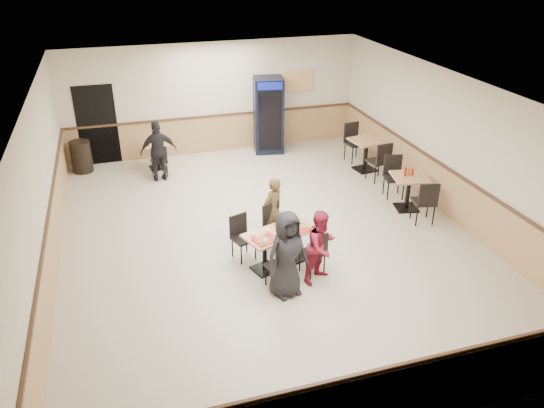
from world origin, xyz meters
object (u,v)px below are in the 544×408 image
object	(u,v)px
diner_woman_left	(287,254)
side_table_near	(409,187)
lone_diner	(159,151)
back_table	(157,152)
trash_bin	(81,157)
main_table	(279,243)
diner_man_opposite	(273,210)
diner_woman_right	(321,246)
side_table_far	(366,150)
pepsi_cooler	(268,115)

from	to	relation	value
diner_woman_left	side_table_near	bearing A→B (deg)	17.24
lone_diner	back_table	distance (m)	0.83
trash_bin	lone_diner	bearing A→B (deg)	-31.04
lone_diner	trash_bin	size ratio (longest dim) A/B	1.87
main_table	side_table_near	world-z (taller)	side_table_near
main_table	diner_man_opposite	distance (m)	0.91
diner_woman_right	side_table_near	world-z (taller)	diner_woman_right
main_table	side_table_near	bearing A→B (deg)	3.11
lone_diner	back_table	size ratio (longest dim) A/B	2.17
main_table	side_table_far	world-z (taller)	side_table_far
back_table	trash_bin	bearing A→B (deg)	169.35
diner_man_opposite	side_table_far	xyz separation A→B (m)	(3.32, 2.71, -0.13)
main_table	diner_man_opposite	size ratio (longest dim) A/B	1.06
diner_woman_left	pepsi_cooler	bearing A→B (deg)	61.42
diner_woman_left	lone_diner	size ratio (longest dim) A/B	1.02
side_table_far	back_table	bearing A→B (deg)	161.77
diner_woman_right	back_table	bearing A→B (deg)	81.73
diner_woman_right	diner_man_opposite	distance (m)	1.57
main_table	lone_diner	bearing A→B (deg)	91.97
main_table	side_table_near	xyz separation A→B (m)	(3.39, 1.32, 0.06)
side_table_near	side_table_far	bearing A→B (deg)	87.86
main_table	diner_woman_left	bearing A→B (deg)	-117.90
diner_woman_right	diner_man_opposite	world-z (taller)	diner_man_opposite
side_table_near	pepsi_cooler	xyz separation A→B (m)	(-1.90, 4.35, 0.51)
diner_woman_left	side_table_near	xyz separation A→B (m)	(3.54, 2.19, -0.25)
diner_woman_left	lone_diner	bearing A→B (deg)	91.04
diner_man_opposite	diner_woman_left	bearing A→B (deg)	49.13
lone_diner	diner_woman_left	bearing A→B (deg)	102.68
side_table_far	trash_bin	size ratio (longest dim) A/B	1.08
side_table_far	side_table_near	bearing A→B (deg)	-92.14
main_table	lone_diner	xyz separation A→B (m)	(-1.65, 4.50, 0.30)
diner_woman_right	side_table_near	xyz separation A→B (m)	(2.84, 1.96, -0.14)
diner_man_opposite	side_table_near	size ratio (longest dim) A/B	1.55
side_table_near	trash_bin	distance (m)	8.13
pepsi_cooler	diner_woman_right	bearing A→B (deg)	-88.49
lone_diner	trash_bin	bearing A→B (deg)	-33.91
diner_woman_left	side_table_far	size ratio (longest dim) A/B	1.76
diner_woman_left	side_table_near	size ratio (longest dim) A/B	1.77
lone_diner	pepsi_cooler	bearing A→B (deg)	-162.51
diner_woman_right	lone_diner	distance (m)	5.59
pepsi_cooler	side_table_near	bearing A→B (deg)	-56.44
lone_diner	back_table	bearing A→B (deg)	-92.88
diner_woman_right	back_table	size ratio (longest dim) A/B	1.92
lone_diner	trash_bin	xyz separation A→B (m)	(-1.86, 1.12, -0.35)
back_table	side_table_far	bearing A→B (deg)	-18.23
side_table_near	side_table_far	world-z (taller)	side_table_far
main_table	pepsi_cooler	size ratio (longest dim) A/B	0.69
side_table_near	pepsi_cooler	world-z (taller)	pepsi_cooler
main_table	back_table	distance (m)	5.52
back_table	diner_woman_right	bearing A→B (deg)	-69.62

